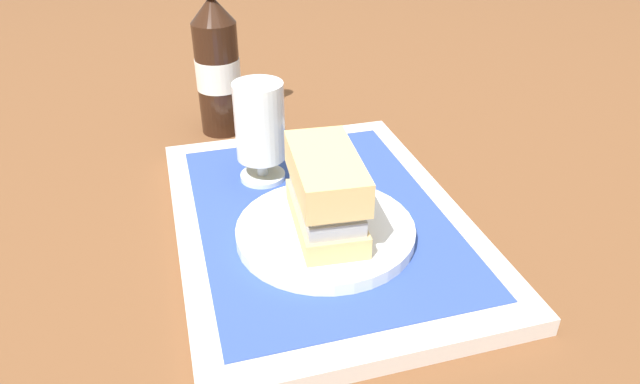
# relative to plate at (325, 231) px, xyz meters

# --- Properties ---
(ground_plane) EXTENTS (3.00, 3.00, 0.00)m
(ground_plane) POSITION_rel_plate_xyz_m (0.04, -0.01, -0.03)
(ground_plane) COLOR brown
(tray) EXTENTS (0.44, 0.32, 0.02)m
(tray) POSITION_rel_plate_xyz_m (0.04, -0.01, -0.02)
(tray) COLOR silver
(tray) RESTS_ON ground_plane
(placemat) EXTENTS (0.38, 0.27, 0.00)m
(placemat) POSITION_rel_plate_xyz_m (0.04, -0.01, -0.01)
(placemat) COLOR #2D4793
(placemat) RESTS_ON tray
(plate) EXTENTS (0.19, 0.19, 0.01)m
(plate) POSITION_rel_plate_xyz_m (0.00, 0.00, 0.00)
(plate) COLOR white
(plate) RESTS_ON placemat
(sandwich) EXTENTS (0.14, 0.07, 0.08)m
(sandwich) POSITION_rel_plate_xyz_m (0.00, -0.00, 0.05)
(sandwich) COLOR tan
(sandwich) RESTS_ON plate
(beer_glass) EXTENTS (0.06, 0.06, 0.12)m
(beer_glass) POSITION_rel_plate_xyz_m (0.14, 0.04, 0.06)
(beer_glass) COLOR silver
(beer_glass) RESTS_ON placemat
(beer_bottle) EXTENTS (0.07, 0.07, 0.27)m
(beer_bottle) POSITION_rel_plate_xyz_m (0.34, 0.06, 0.08)
(beer_bottle) COLOR black
(beer_bottle) RESTS_ON ground_plane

